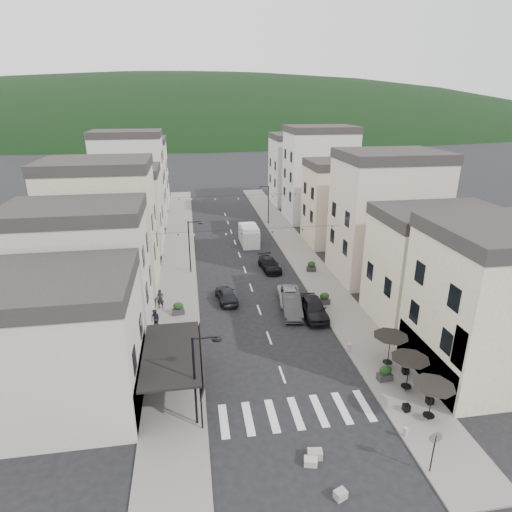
{
  "coord_description": "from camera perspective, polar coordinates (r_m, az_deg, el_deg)",
  "views": [
    {
      "loc": [
        -5.85,
        -18.89,
        18.42
      ],
      "look_at": [
        0.5,
        20.91,
        3.5
      ],
      "focal_mm": 30.0,
      "sensor_mm": 36.0,
      "label": 1
    }
  ],
  "objects": [
    {
      "name": "bunting_near",
      "position": [
        43.23,
        -0.88,
        3.14
      ],
      "size": [
        19.0,
        0.28,
        0.62
      ],
      "color": "black",
      "rests_on": "ground"
    },
    {
      "name": "bunting_far",
      "position": [
        58.59,
        -3.14,
        7.7
      ],
      "size": [
        19.0,
        0.28,
        0.62
      ],
      "color": "black",
      "rests_on": "ground"
    },
    {
      "name": "parked_car_c",
      "position": [
        41.06,
        4.54,
        -5.38
      ],
      "size": [
        2.66,
        4.94,
        1.32
      ],
      "primitive_type": "imported",
      "rotation": [
        0.0,
        0.0,
        -0.1
      ],
      "color": "#9B9EA3",
      "rests_on": "ground"
    },
    {
      "name": "concrete_block_c",
      "position": [
        25.48,
        7.3,
        -25.55
      ],
      "size": [
        0.8,
        0.66,
        0.4
      ],
      "primitive_type": "cube",
      "rotation": [
        0.0,
        0.0,
        -0.26
      ],
      "color": "#A8A6A0",
      "rests_on": "ground"
    },
    {
      "name": "parked_car_b",
      "position": [
        39.0,
        4.8,
        -6.66
      ],
      "size": [
        2.26,
        4.89,
        1.55
      ],
      "primitive_type": "imported",
      "rotation": [
        0.0,
        0.0,
        -0.13
      ],
      "color": "#323234",
      "rests_on": "ground"
    },
    {
      "name": "concrete_block_a",
      "position": [
        25.79,
        7.86,
        -24.71
      ],
      "size": [
        0.86,
        0.6,
        0.5
      ],
      "primitive_type": "cube",
      "rotation": [
        0.0,
        0.0,
        -0.13
      ],
      "color": "gray",
      "rests_on": "ground"
    },
    {
      "name": "delivery_van",
      "position": [
        57.16,
        -0.95,
        2.87
      ],
      "size": [
        2.19,
        5.46,
        2.61
      ],
      "rotation": [
        0.0,
        0.0,
        0.01
      ],
      "color": "silver",
      "rests_on": "ground"
    },
    {
      "name": "buildings_row_left",
      "position": [
        58.6,
        -17.48,
        7.27
      ],
      "size": [
        10.2,
        54.16,
        14.0
      ],
      "color": "#B5AFA6",
      "rests_on": "ground"
    },
    {
      "name": "pedestrian_a",
      "position": [
        40.51,
        -12.64,
        -5.61
      ],
      "size": [
        0.74,
        0.54,
        1.86
      ],
      "primitive_type": "imported",
      "rotation": [
        0.0,
        0.0,
        -0.15
      ],
      "color": "black",
      "rests_on": "sidewalk_left"
    },
    {
      "name": "sidewalk_left",
      "position": [
        54.12,
        -10.26,
        0.15
      ],
      "size": [
        4.0,
        76.0,
        0.12
      ],
      "primitive_type": "cube",
      "color": "slate",
      "rests_on": "ground"
    },
    {
      "name": "parked_car_d",
      "position": [
        48.61,
        1.82,
        -1.12
      ],
      "size": [
        2.33,
        4.74,
        1.33
      ],
      "primitive_type": "imported",
      "rotation": [
        0.0,
        0.0,
        0.11
      ],
      "color": "black",
      "rests_on": "ground"
    },
    {
      "name": "bistro_building",
      "position": [
        33.44,
        29.75,
        -6.23
      ],
      "size": [
        10.0,
        8.0,
        10.0
      ],
      "primitive_type": "cube",
      "color": "beige",
      "rests_on": "ground"
    },
    {
      "name": "concrete_block_b",
      "position": [
        24.28,
        11.2,
        -28.74
      ],
      "size": [
        0.72,
        0.64,
        0.45
      ],
      "primitive_type": "cube",
      "rotation": [
        0.0,
        0.0,
        0.38
      ],
      "color": "gray",
      "rests_on": "ground"
    },
    {
      "name": "buildings_row_right",
      "position": [
        60.32,
        10.97,
        8.38
      ],
      "size": [
        10.2,
        54.16,
        14.5
      ],
      "color": "beige",
      "rests_on": "ground"
    },
    {
      "name": "planter_ra",
      "position": [
        31.71,
        16.83,
        -14.74
      ],
      "size": [
        1.05,
        0.64,
        1.12
      ],
      "rotation": [
        0.0,
        0.0,
        0.09
      ],
      "color": "#2E2E31",
      "rests_on": "sidewalk_right"
    },
    {
      "name": "streetlamp_left_near",
      "position": [
        25.55,
        -7.59,
        -15.07
      ],
      "size": [
        1.7,
        0.56,
        6.0
      ],
      "color": "black",
      "rests_on": "ground"
    },
    {
      "name": "planter_lb",
      "position": [
        39.25,
        -10.32,
        -6.91
      ],
      "size": [
        1.12,
        0.74,
        1.16
      ],
      "rotation": [
        0.0,
        0.0,
        0.18
      ],
      "color": "#2F2F31",
      "rests_on": "sidewalk_left"
    },
    {
      "name": "cafe_terrace",
      "position": [
        30.2,
        19.81,
        -13.19
      ],
      "size": [
        2.5,
        8.1,
        2.53
      ],
      "color": "black",
      "rests_on": "ground"
    },
    {
      "name": "hill_backdrop",
      "position": [
        319.47,
        -8.35,
        16.81
      ],
      "size": [
        640.0,
        360.0,
        70.0
      ],
      "primitive_type": "ellipsoid",
      "color": "black",
      "rests_on": "ground"
    },
    {
      "name": "planter_rb",
      "position": [
        40.96,
        9.09,
        -5.62
      ],
      "size": [
        1.08,
        0.65,
        1.17
      ],
      "rotation": [
        0.0,
        0.0,
        0.07
      ],
      "color": "#2C2C2F",
      "rests_on": "sidewalk_right"
    },
    {
      "name": "parked_car_e",
      "position": [
        41.27,
        -3.96,
        -5.14
      ],
      "size": [
        2.15,
        4.36,
        1.43
      ],
      "primitive_type": "imported",
      "rotation": [
        0.0,
        0.0,
        3.25
      ],
      "color": "black",
      "rests_on": "ground"
    },
    {
      "name": "ground",
      "position": [
        27.02,
        6.46,
        -22.82
      ],
      "size": [
        700.0,
        700.0,
        0.0
      ],
      "primitive_type": "plane",
      "color": "black",
      "rests_on": "ground"
    },
    {
      "name": "planter_la",
      "position": [
        35.61,
        -10.99,
        -10.03
      ],
      "size": [
        1.11,
        0.87,
        1.09
      ],
      "rotation": [
        0.0,
        0.0,
        -0.39
      ],
      "color": "#2B2B2D",
      "rests_on": "sidewalk_left"
    },
    {
      "name": "boutique_awning",
      "position": [
        28.4,
        -10.69,
        -12.69
      ],
      "size": [
        3.77,
        7.5,
        3.28
      ],
      "color": "black",
      "rests_on": "ground"
    },
    {
      "name": "streetlamp_right_far",
      "position": [
        65.63,
        1.43,
        7.35
      ],
      "size": [
        1.7,
        0.56,
        6.0
      ],
      "color": "black",
      "rests_on": "ground"
    },
    {
      "name": "streetlamp_left_far",
      "position": [
        47.24,
        -8.57,
        1.93
      ],
      "size": [
        1.7,
        0.56,
        6.0
      ],
      "color": "black",
      "rests_on": "ground"
    },
    {
      "name": "parked_car_a",
      "position": [
        38.72,
        7.69,
        -6.87
      ],
      "size": [
        2.16,
        5.05,
        1.7
      ],
      "primitive_type": "imported",
      "rotation": [
        0.0,
        0.0,
        -0.03
      ],
      "color": "black",
      "rests_on": "ground"
    },
    {
      "name": "sidewalk_right",
      "position": [
        55.72,
        5.33,
        0.99
      ],
      "size": [
        4.0,
        76.0,
        0.12
      ],
      "primitive_type": "cube",
      "color": "slate",
      "rests_on": "ground"
    },
    {
      "name": "boutique_building",
      "position": [
        29.52,
        -27.34,
        -11.45
      ],
      "size": [
        12.0,
        8.0,
        8.0
      ],
      "primitive_type": "cube",
      "color": "#B5AFA6",
      "rests_on": "ground"
    },
    {
      "name": "pedestrian_b",
      "position": [
        37.2,
        -13.28,
        -8.21
      ],
      "size": [
        1.08,
        1.06,
        1.75
      ],
      "primitive_type": "imported",
      "rotation": [
        0.0,
        0.0,
        -0.72
      ],
      "color": "black",
      "rests_on": "sidewalk_left"
    },
    {
      "name": "planter_rc",
      "position": [
        48.38,
        7.39,
        -1.37
      ],
      "size": [
        1.12,
        0.74,
        1.17
      ],
      "rotation": [
        0.0,
        0.0,
        -0.17
      ],
      "color": "#29292B",
      "rests_on": "sidewalk_right"
    },
    {
      "name": "traffic_sign",
      "position": [
        25.39,
        22.71,
        -22.11
      ],
      "size": [
        0.7,
        0.07,
        2.7
      ],
      "color": "black",
      "rests_on": "ground"
    },
    {
      "name": "bollards",
      "position": [
        30.87,
        3.73,
        -15.4
      ],
      "size": [
        11.66,
        10.26,
        0.6
      ],
      "color": "gray",
      "rests_on": "ground"
    }
  ]
}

